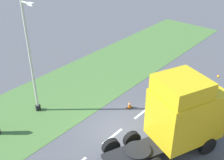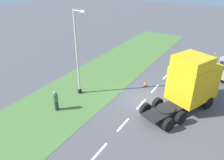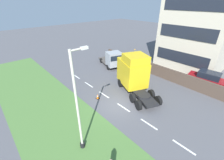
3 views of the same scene
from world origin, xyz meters
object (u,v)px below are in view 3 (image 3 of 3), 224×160
Objects in this scene: lamp_post at (79,110)px; lorry_cab at (133,73)px; flatbed_truck at (113,59)px; traffic_cone_lead at (98,96)px; parked_car at (207,80)px.

lorry_cab is at bearing 18.48° from lamp_post.
lamp_post reaches higher than lorry_cab.
flatbed_truck is (2.76, 6.71, -0.85)m from lorry_cab.
lorry_cab is 7.30m from flatbed_truck.
lamp_post reaches higher than flatbed_truck.
lamp_post is 7.09m from traffic_cone_lead.
parked_car reaches higher than traffic_cone_lead.
traffic_cone_lead is at bearing 55.53° from flatbed_truck.
parked_car is 7.76× the size of traffic_cone_lead.
lorry_cab is 9.65m from lamp_post.
lamp_post is (-16.40, 2.84, 2.45)m from parked_car.
flatbed_truck reaches higher than traffic_cone_lead.
traffic_cone_lead is (-11.78, 7.16, -0.76)m from parked_car.
lorry_cab reaches higher than traffic_cone_lead.
flatbed_truck is 1.31× the size of parked_car.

